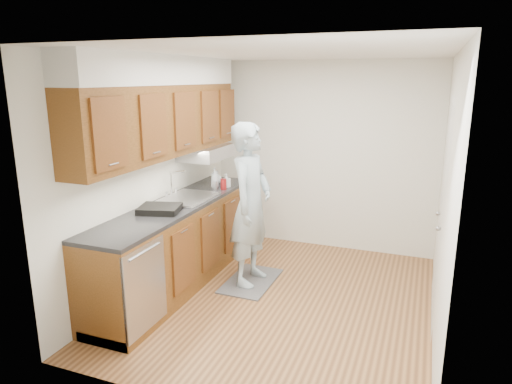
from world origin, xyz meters
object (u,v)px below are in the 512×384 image
Objects in this scene: soap_bottle_a at (215,178)px; dish_rack at (160,209)px; person at (251,194)px; soap_bottle_c at (217,177)px; soda_can at (223,184)px; steel_can at (215,186)px; soap_bottle_b at (226,181)px.

dish_rack is at bearing -92.99° from soap_bottle_a.
person reaches higher than soap_bottle_a.
soap_bottle_c reaches higher than dish_rack.
soda_can is at bearing -20.14° from soap_bottle_a.
steel_can is at bearing -63.37° from soap_bottle_a.
soda_can is 0.33× the size of dish_rack.
soap_bottle_c is 0.39m from steel_can.
soap_bottle_b is (0.13, 0.07, -0.04)m from soap_bottle_a.
person is 12.44× the size of soap_bottle_c.
person is at bearing -45.91° from soap_bottle_b.
person is at bearing 26.39° from dish_rack.
soda_can reaches higher than dish_rack.
soda_can is (0.14, -0.05, -0.06)m from soap_bottle_a.
steel_can is at bearing 68.05° from dish_rack.
dish_rack is at bearing -96.79° from steel_can.
soap_bottle_b is 0.43× the size of dish_rack.
soap_bottle_b is 1.04× the size of soap_bottle_c.
soda_can reaches higher than steel_can.
dish_rack is (-0.19, -1.23, -0.05)m from soap_bottle_b.
person is 18.75× the size of steel_can.
soap_bottle_c is (-0.08, 0.23, -0.04)m from soap_bottle_a.
soap_bottle_c is (-0.76, 0.73, -0.02)m from person.
soap_bottle_a is at bearing 116.63° from steel_can.
soda_can is at bearing 42.31° from steel_can.
soap_bottle_a is 0.15m from soap_bottle_b.
soap_bottle_c is at bearing 109.82° from soap_bottle_a.
soap_bottle_c is at bearing 128.60° from soda_can.
person is 5.09× the size of dish_rack.
soap_bottle_b is 1.29× the size of soda_can.
soap_bottle_a is 0.25m from soap_bottle_c.
steel_can is (0.06, -0.13, -0.07)m from soap_bottle_a.
soap_bottle_a is 0.16m from soda_can.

